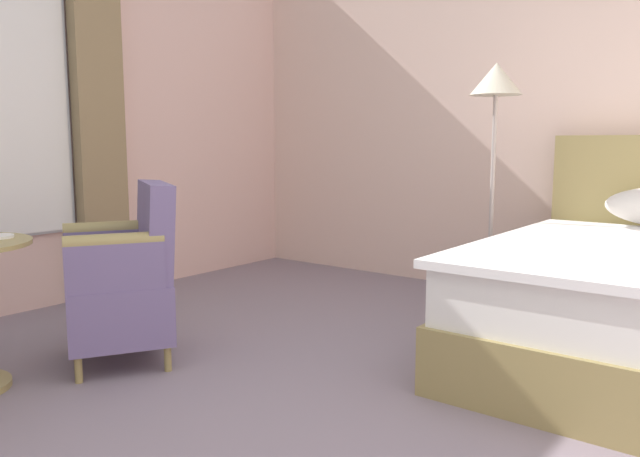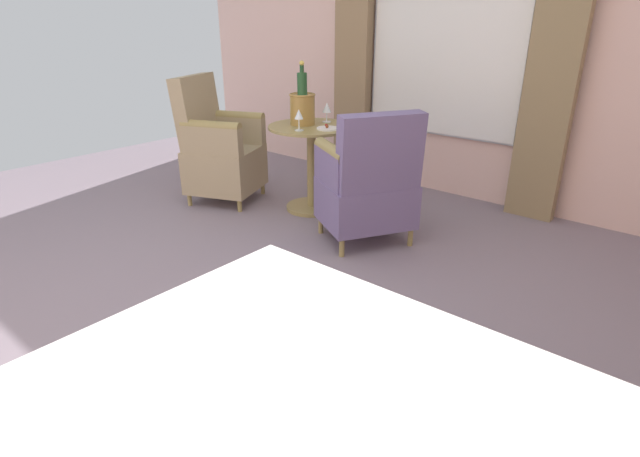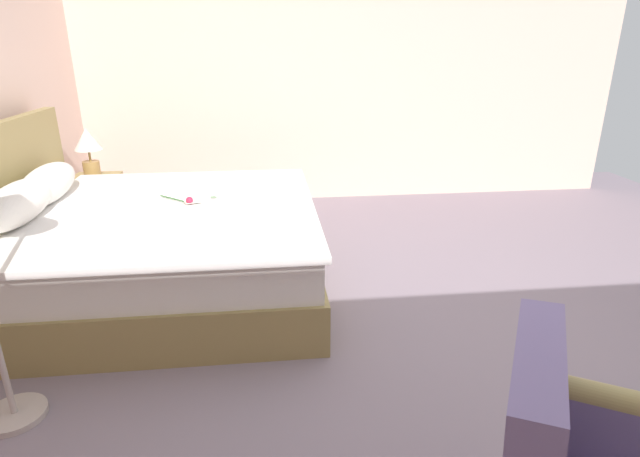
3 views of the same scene
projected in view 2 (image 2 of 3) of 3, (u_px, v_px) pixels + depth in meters
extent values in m
plane|color=gray|center=(156.00, 329.00, 2.52)|extent=(7.31, 7.31, 0.00)
cube|color=beige|center=(454.00, 15.00, 4.03)|extent=(0.12, 5.79, 2.94)
cube|color=white|center=(450.00, 4.00, 3.94)|extent=(0.02, 1.41, 2.08)
cube|color=white|center=(449.00, 4.00, 3.92)|extent=(0.02, 1.34, 2.03)
cube|color=#917953|center=(559.00, 40.00, 3.46)|extent=(0.10, 0.36, 2.61)
cube|color=#937754|center=(354.00, 35.00, 4.51)|extent=(0.10, 0.36, 2.61)
cylinder|color=#96834C|center=(312.00, 207.00, 4.10)|extent=(0.41, 0.41, 0.03)
cylinder|color=#96834C|center=(311.00, 170.00, 3.98)|extent=(0.07, 0.07, 0.66)
cylinder|color=#96834C|center=(311.00, 127.00, 3.84)|extent=(0.67, 0.67, 0.02)
cylinder|color=olive|center=(302.00, 110.00, 3.84)|extent=(0.19, 0.19, 0.23)
torus|color=olive|center=(302.00, 95.00, 3.80)|extent=(0.20, 0.20, 0.02)
cylinder|color=white|center=(302.00, 97.00, 3.80)|extent=(0.17, 0.17, 0.03)
cylinder|color=#1E4723|center=(302.00, 91.00, 3.76)|extent=(0.11, 0.11, 0.28)
cylinder|color=#193D1E|center=(302.00, 68.00, 3.73)|extent=(0.04, 0.04, 0.08)
sphere|color=gold|center=(302.00, 63.00, 3.71)|extent=(0.04, 0.04, 0.04)
cylinder|color=white|center=(299.00, 130.00, 3.68)|extent=(0.07, 0.07, 0.01)
cylinder|color=white|center=(299.00, 124.00, 3.66)|extent=(0.01, 0.01, 0.08)
cone|color=white|center=(299.00, 114.00, 3.63)|extent=(0.07, 0.07, 0.07)
cylinder|color=white|center=(327.00, 122.00, 3.97)|extent=(0.07, 0.07, 0.01)
cylinder|color=white|center=(327.00, 117.00, 3.95)|extent=(0.01, 0.01, 0.07)
cone|color=white|center=(327.00, 107.00, 3.93)|extent=(0.07, 0.07, 0.07)
cylinder|color=white|center=(328.00, 128.00, 3.72)|extent=(0.17, 0.17, 0.01)
sphere|color=brown|center=(327.00, 126.00, 3.69)|extent=(0.02, 0.02, 0.02)
sphere|color=maroon|center=(326.00, 125.00, 3.73)|extent=(0.02, 0.02, 0.02)
cylinder|color=#96834C|center=(384.00, 216.00, 3.78)|extent=(0.04, 0.04, 0.13)
cylinder|color=#96834C|center=(321.00, 225.00, 3.62)|extent=(0.04, 0.04, 0.13)
cylinder|color=#96834C|center=(410.00, 237.00, 3.42)|extent=(0.04, 0.04, 0.13)
cylinder|color=#96834C|center=(342.00, 247.00, 3.27)|extent=(0.04, 0.04, 0.13)
cube|color=slate|center=(365.00, 202.00, 3.44)|extent=(0.75, 0.72, 0.30)
cube|color=slate|center=(380.00, 153.00, 3.11)|extent=(0.56, 0.41, 0.50)
cube|color=slate|center=(398.00, 161.00, 3.43)|extent=(0.31, 0.44, 0.23)
cylinder|color=#96834C|center=(399.00, 145.00, 3.38)|extent=(0.31, 0.44, 0.09)
cube|color=slate|center=(332.00, 168.00, 3.28)|extent=(0.31, 0.44, 0.23)
cylinder|color=#96834C|center=(332.00, 151.00, 3.23)|extent=(0.31, 0.44, 0.09)
cylinder|color=#96834C|center=(240.00, 206.00, 4.03)|extent=(0.04, 0.04, 0.10)
cylinder|color=#96834C|center=(263.00, 188.00, 4.43)|extent=(0.04, 0.04, 0.10)
cylinder|color=#96834C|center=(190.00, 200.00, 4.16)|extent=(0.04, 0.04, 0.10)
cylinder|color=#96834C|center=(217.00, 183.00, 4.56)|extent=(0.04, 0.04, 0.10)
cube|color=tan|center=(225.00, 168.00, 4.21)|extent=(0.71, 0.71, 0.35)
cube|color=tan|center=(197.00, 112.00, 4.09)|extent=(0.54, 0.36, 0.58)
cube|color=tan|center=(212.00, 141.00, 3.89)|extent=(0.27, 0.49, 0.22)
cylinder|color=#96834C|center=(211.00, 127.00, 3.85)|extent=(0.27, 0.49, 0.09)
cube|color=tan|center=(237.00, 130.00, 4.28)|extent=(0.27, 0.49, 0.22)
cylinder|color=#96834C|center=(236.00, 117.00, 4.24)|extent=(0.27, 0.49, 0.09)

